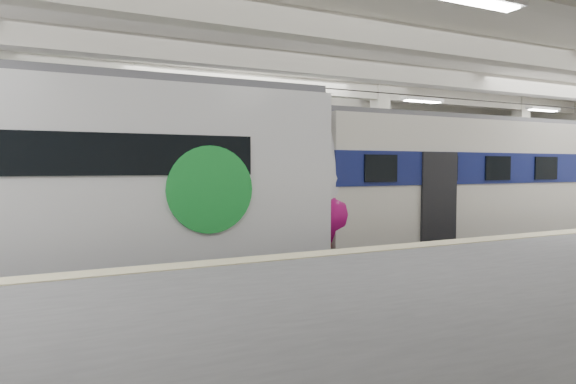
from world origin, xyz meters
TOP-DOWN VIEW (x-y plane):
  - station_hall at (0.00, -1.74)m, footprint 36.00×24.00m
  - modern_emu at (-4.70, -0.00)m, footprint 14.12×2.92m
  - older_rer at (6.70, 0.00)m, footprint 12.37×2.73m
  - far_train at (-5.69, 5.50)m, footprint 15.39×3.82m

SIDE VIEW (x-z plane):
  - older_rer at x=6.70m, z-range 0.10..4.23m
  - modern_emu at x=-4.70m, z-range -0.04..4.50m
  - far_train at x=-5.69m, z-range 0.08..4.90m
  - station_hall at x=0.00m, z-range 0.37..6.12m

